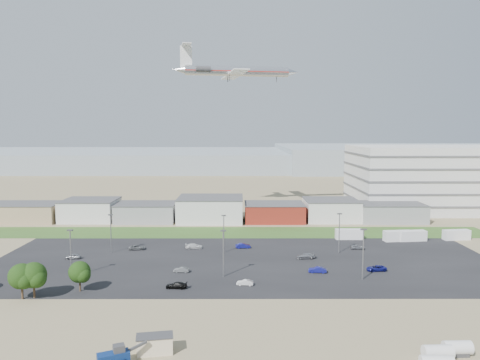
{
  "coord_description": "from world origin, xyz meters",
  "views": [
    {
      "loc": [
        3.93,
        -88.87,
        31.21
      ],
      "look_at": [
        4.12,
        22.0,
        19.38
      ],
      "focal_mm": 35.0,
      "sensor_mm": 36.0,
      "label": 1
    }
  ],
  "objects_px": {
    "telehandler": "(113,356)",
    "parked_car_3": "(176,285)",
    "storage_tank_nw": "(438,352)",
    "parked_car_13": "(245,283)",
    "parked_car_6": "(194,246)",
    "airliner": "(237,71)",
    "parked_car_11": "(243,246)",
    "box_trailer_a": "(349,234)",
    "parked_car_1": "(317,270)",
    "parked_car_8": "(358,247)",
    "parked_car_9": "(137,247)",
    "parked_car_0": "(376,268)",
    "parked_car_4": "(181,270)",
    "parked_car_12": "(306,256)",
    "portable_shed": "(155,344)",
    "parked_car_5": "(73,256)"
  },
  "relations": [
    {
      "from": "telehandler",
      "to": "parked_car_3",
      "type": "xyz_separation_m",
      "value": [
        4.25,
        30.7,
        -0.77
      ]
    },
    {
      "from": "storage_tank_nw",
      "to": "parked_car_13",
      "type": "distance_m",
      "value": 40.44
    },
    {
      "from": "parked_car_6",
      "to": "airliner",
      "type": "bearing_deg",
      "value": -17.6
    },
    {
      "from": "parked_car_6",
      "to": "parked_car_11",
      "type": "height_order",
      "value": "parked_car_6"
    },
    {
      "from": "box_trailer_a",
      "to": "parked_car_1",
      "type": "height_order",
      "value": "box_trailer_a"
    },
    {
      "from": "parked_car_8",
      "to": "parked_car_9",
      "type": "height_order",
      "value": "parked_car_8"
    },
    {
      "from": "parked_car_0",
      "to": "parked_car_4",
      "type": "xyz_separation_m",
      "value": [
        -43.29,
        -0.91,
        -0.05
      ]
    },
    {
      "from": "airliner",
      "to": "parked_car_8",
      "type": "xyz_separation_m",
      "value": [
        31.94,
        -56.65,
        -52.47
      ]
    },
    {
      "from": "storage_tank_nw",
      "to": "parked_car_8",
      "type": "xyz_separation_m",
      "value": [
        4.18,
        59.66,
        -0.54
      ]
    },
    {
      "from": "parked_car_4",
      "to": "parked_car_12",
      "type": "bearing_deg",
      "value": 115.87
    },
    {
      "from": "parked_car_12",
      "to": "box_trailer_a",
      "type": "bearing_deg",
      "value": 138.99
    },
    {
      "from": "portable_shed",
      "to": "parked_car_13",
      "type": "height_order",
      "value": "portable_shed"
    },
    {
      "from": "parked_car_0",
      "to": "parked_car_8",
      "type": "distance_m",
      "value": 19.01
    },
    {
      "from": "parked_car_0",
      "to": "parked_car_13",
      "type": "height_order",
      "value": "parked_car_0"
    },
    {
      "from": "parked_car_6",
      "to": "parked_car_12",
      "type": "relative_size",
      "value": 1.01
    },
    {
      "from": "box_trailer_a",
      "to": "parked_car_12",
      "type": "height_order",
      "value": "box_trailer_a"
    },
    {
      "from": "airliner",
      "to": "storage_tank_nw",
      "type": "bearing_deg",
      "value": -86.69
    },
    {
      "from": "portable_shed",
      "to": "parked_car_11",
      "type": "xyz_separation_m",
      "value": [
        12.89,
        58.74,
        -0.64
      ]
    },
    {
      "from": "portable_shed",
      "to": "parked_car_4",
      "type": "relative_size",
      "value": 1.5
    },
    {
      "from": "parked_car_0",
      "to": "parked_car_12",
      "type": "distance_m",
      "value": 17.51
    },
    {
      "from": "parked_car_0",
      "to": "parked_car_12",
      "type": "relative_size",
      "value": 0.99
    },
    {
      "from": "telehandler",
      "to": "parked_car_1",
      "type": "bearing_deg",
      "value": 26.83
    },
    {
      "from": "airliner",
      "to": "parked_car_11",
      "type": "bearing_deg",
      "value": -98.31
    },
    {
      "from": "telehandler",
      "to": "parked_car_3",
      "type": "distance_m",
      "value": 31.0
    },
    {
      "from": "parked_car_4",
      "to": "parked_car_5",
      "type": "relative_size",
      "value": 0.93
    },
    {
      "from": "parked_car_11",
      "to": "parked_car_12",
      "type": "xyz_separation_m",
      "value": [
        15.19,
        -10.25,
        -0.0
      ]
    },
    {
      "from": "telehandler",
      "to": "box_trailer_a",
      "type": "distance_m",
      "value": 87.36
    },
    {
      "from": "parked_car_4",
      "to": "parked_car_8",
      "type": "xyz_separation_m",
      "value": [
        43.96,
        19.91,
        0.08
      ]
    },
    {
      "from": "portable_shed",
      "to": "parked_car_6",
      "type": "distance_m",
      "value": 58.36
    },
    {
      "from": "airliner",
      "to": "parked_car_4",
      "type": "xyz_separation_m",
      "value": [
        -12.01,
        -76.55,
        -52.55
      ]
    },
    {
      "from": "telehandler",
      "to": "parked_car_3",
      "type": "height_order",
      "value": "telehandler"
    },
    {
      "from": "parked_car_11",
      "to": "parked_car_13",
      "type": "xyz_separation_m",
      "value": [
        0.15,
        -29.87,
        -0.09
      ]
    },
    {
      "from": "box_trailer_a",
      "to": "airliner",
      "type": "bearing_deg",
      "value": 126.43
    },
    {
      "from": "telehandler",
      "to": "airliner",
      "type": "bearing_deg",
      "value": 58.8
    },
    {
      "from": "box_trailer_a",
      "to": "airliner",
      "type": "height_order",
      "value": "airliner"
    },
    {
      "from": "portable_shed",
      "to": "parked_car_3",
      "type": "height_order",
      "value": "portable_shed"
    },
    {
      "from": "parked_car_3",
      "to": "parked_car_12",
      "type": "xyz_separation_m",
      "value": [
        28.66,
        21.44,
        0.03
      ]
    },
    {
      "from": "parked_car_5",
      "to": "parked_car_4",
      "type": "bearing_deg",
      "value": 63.19
    },
    {
      "from": "parked_car_3",
      "to": "parked_car_11",
      "type": "bearing_deg",
      "value": 162.43
    },
    {
      "from": "parked_car_5",
      "to": "parked_car_8",
      "type": "height_order",
      "value": "parked_car_8"
    },
    {
      "from": "parked_car_3",
      "to": "parked_car_6",
      "type": "xyz_separation_m",
      "value": [
        0.45,
        31.3,
        0.04
      ]
    },
    {
      "from": "portable_shed",
      "to": "parked_car_8",
      "type": "bearing_deg",
      "value": 43.25
    },
    {
      "from": "telehandler",
      "to": "box_trailer_a",
      "type": "bearing_deg",
      "value": 32.94
    },
    {
      "from": "airliner",
      "to": "parked_car_0",
      "type": "distance_m",
      "value": 97.24
    },
    {
      "from": "portable_shed",
      "to": "box_trailer_a",
      "type": "xyz_separation_m",
      "value": [
        43.49,
        69.13,
        0.15
      ]
    },
    {
      "from": "parked_car_11",
      "to": "parked_car_13",
      "type": "relative_size",
      "value": 1.17
    },
    {
      "from": "parked_car_12",
      "to": "parked_car_4",
      "type": "bearing_deg",
      "value": -73.54
    },
    {
      "from": "parked_car_6",
      "to": "parked_car_1",
      "type": "bearing_deg",
      "value": -132.01
    },
    {
      "from": "parked_car_12",
      "to": "airliner",
      "type": "bearing_deg",
      "value": -169.78
    },
    {
      "from": "parked_car_3",
      "to": "parked_car_12",
      "type": "relative_size",
      "value": 0.95
    }
  ]
}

